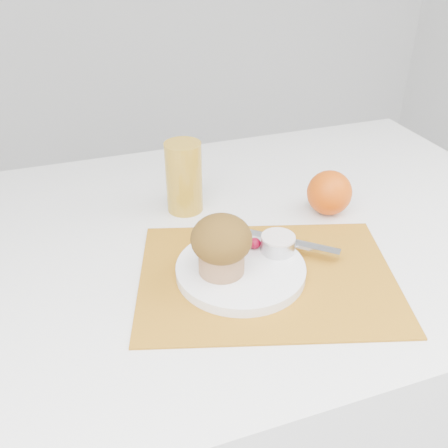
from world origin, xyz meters
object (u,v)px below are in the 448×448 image
object	(u,v)px
orange	(329,193)
muffin	(221,244)
table	(237,370)
plate	(241,270)
juice_glass	(184,177)

from	to	relation	value
orange	muffin	size ratio (longest dim) A/B	0.89
table	orange	world-z (taller)	orange
orange	muffin	world-z (taller)	muffin
plate	juice_glass	world-z (taller)	juice_glass
table	orange	bearing A→B (deg)	0.69
muffin	plate	bearing A→B (deg)	3.73
table	juice_glass	bearing A→B (deg)	125.73
orange	table	bearing A→B (deg)	-179.31
plate	juice_glass	size ratio (longest dim) A/B	1.49
plate	muffin	world-z (taller)	muffin
juice_glass	muffin	distance (m)	0.23
table	juice_glass	xyz separation A→B (m)	(-0.07, 0.10, 0.44)
orange	juice_glass	size ratio (longest dim) A/B	0.62
plate	table	bearing A→B (deg)	69.48
table	muffin	world-z (taller)	muffin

